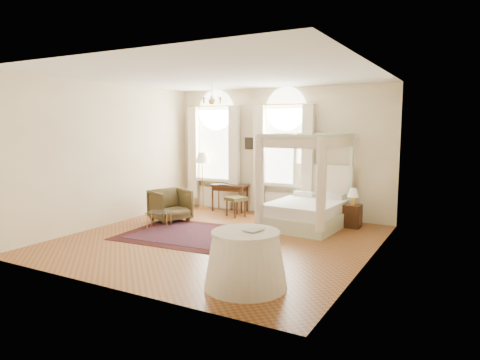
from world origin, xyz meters
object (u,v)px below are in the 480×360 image
(writing_desk, at_px, (230,188))
(coffee_table, at_px, (159,213))
(nightstand, at_px, (352,216))
(armchair, at_px, (170,205))
(canopy_bed, at_px, (306,206))
(side_table, at_px, (246,260))
(floor_lamp, at_px, (203,160))
(stool, at_px, (236,200))

(writing_desk, relative_size, coffee_table, 1.60)
(nightstand, xyz_separation_m, writing_desk, (-3.43, 0.31, 0.36))
(writing_desk, xyz_separation_m, armchair, (-0.65, -1.79, -0.24))
(canopy_bed, distance_m, armchair, 3.29)
(writing_desk, height_order, armchair, armchair)
(side_table, bearing_deg, floor_lamp, 129.62)
(nightstand, height_order, armchair, armchair)
(coffee_table, bearing_deg, side_table, -33.01)
(nightstand, bearing_deg, writing_desk, 174.91)
(side_table, bearing_deg, coffee_table, 146.99)
(coffee_table, height_order, floor_lamp, floor_lamp)
(armchair, distance_m, floor_lamp, 2.05)
(writing_desk, distance_m, stool, 0.77)
(writing_desk, bearing_deg, stool, -47.62)
(canopy_bed, bearing_deg, floor_lamp, 167.05)
(nightstand, distance_m, armchair, 4.34)
(stool, xyz_separation_m, floor_lamp, (-1.38, 0.55, 0.93))
(armchair, height_order, side_table, side_table)
(stool, xyz_separation_m, coffee_table, (-0.93, -1.93, -0.09))
(nightstand, relative_size, stool, 0.92)
(canopy_bed, distance_m, floor_lamp, 3.56)
(canopy_bed, height_order, armchair, canopy_bed)
(canopy_bed, height_order, side_table, canopy_bed)
(writing_desk, relative_size, stool, 1.77)
(nightstand, xyz_separation_m, floor_lamp, (-4.32, 0.31, 1.09))
(coffee_table, distance_m, side_table, 4.12)
(canopy_bed, height_order, stool, canopy_bed)
(canopy_bed, bearing_deg, writing_desk, 162.66)
(floor_lamp, bearing_deg, stool, -21.55)
(nightstand, distance_m, writing_desk, 3.46)
(stool, distance_m, side_table, 4.87)
(stool, relative_size, coffee_table, 0.91)
(armchair, height_order, floor_lamp, floor_lamp)
(writing_desk, bearing_deg, nightstand, -5.09)
(writing_desk, height_order, coffee_table, writing_desk)
(writing_desk, bearing_deg, canopy_bed, -17.34)
(writing_desk, xyz_separation_m, coffee_table, (-0.43, -2.47, -0.30))
(writing_desk, relative_size, floor_lamp, 0.64)
(armchair, bearing_deg, nightstand, -46.63)
(canopy_bed, distance_m, stool, 1.99)
(side_table, bearing_deg, stool, 121.14)
(nightstand, bearing_deg, floor_lamp, 175.95)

